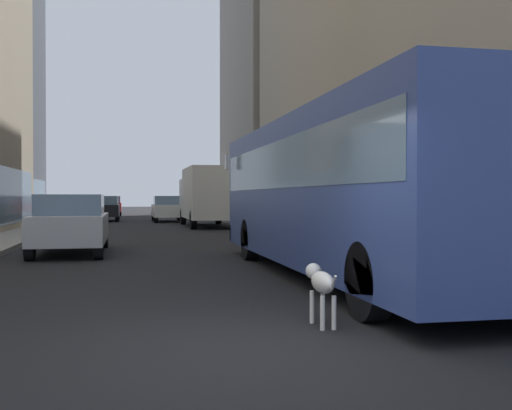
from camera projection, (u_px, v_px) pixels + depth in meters
ground_plane at (148, 221)px, 40.57m from camera, size 120.00×120.00×0.00m
sidewalk_left at (57, 220)px, 39.42m from camera, size 2.40×110.00×0.15m
sidewalk_right at (234, 219)px, 41.73m from camera, size 2.40×110.00×0.15m
building_right_far at (285, 76)px, 52.95m from camera, size 8.86×16.39×23.77m
transit_bus at (342, 185)px, 12.01m from camera, size 2.78×11.53×3.05m
car_black_suv at (104, 208)px, 40.11m from camera, size 1.91×4.32×1.62m
car_silver_sedan at (71, 224)px, 16.89m from camera, size 1.85×4.44×1.62m
car_red_coupe at (109, 206)px, 51.83m from camera, size 1.94×4.37×1.62m
car_white_van at (168, 208)px, 39.24m from camera, size 1.89×4.77×1.62m
box_truck at (207, 195)px, 32.54m from camera, size 2.30×7.50×3.05m
dalmatian_dog at (321, 283)px, 7.48m from camera, size 0.22×0.96×0.72m
pedestrian_in_coat at (468, 224)px, 12.41m from camera, size 0.34×0.34×1.69m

